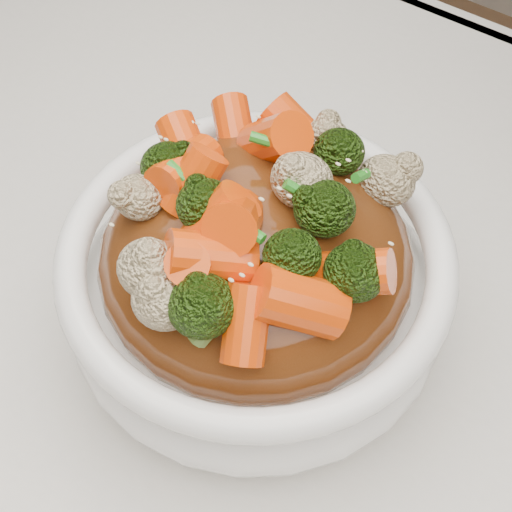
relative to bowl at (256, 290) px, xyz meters
The scene contains 8 objects.
tablecloth 0.07m from the bowl, 80.76° to the right, with size 1.20×0.80×0.04m, color silver.
bowl is the anchor object (origin of this frame).
sauce_base 0.03m from the bowl, behind, with size 0.18×0.18×0.10m, color #4F250D.
carrots 0.10m from the bowl, behind, with size 0.18×0.18×0.05m, color #D94107, non-canonical shape.
broccoli 0.10m from the bowl, behind, with size 0.18×0.18×0.05m, color black, non-canonical shape.
cauliflower 0.09m from the bowl, behind, with size 0.18×0.18×0.04m, color #C8B489, non-canonical shape.
scallions 0.10m from the bowl, behind, with size 0.14×0.14×0.02m, color #21781B, non-canonical shape.
sesame_seeds 0.10m from the bowl, behind, with size 0.16×0.16×0.01m, color beige, non-canonical shape.
Camera 1 is at (0.15, -0.20, 1.19)m, focal length 55.00 mm.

